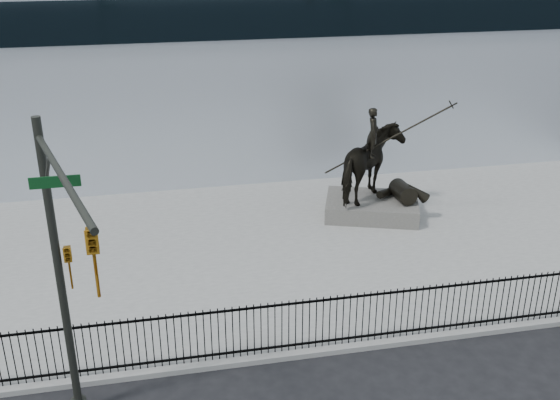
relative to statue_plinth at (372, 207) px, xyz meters
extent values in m
plane|color=black|center=(-3.08, -8.96, -0.47)|extent=(120.00, 120.00, 0.00)
cube|color=gray|center=(-3.08, -1.96, -0.39)|extent=(30.00, 12.00, 0.15)
cube|color=silver|center=(-3.08, 11.04, 4.03)|extent=(44.00, 14.00, 9.00)
cube|color=black|center=(-3.08, -7.71, -0.17)|extent=(22.00, 0.05, 0.05)
cube|color=black|center=(-3.08, -7.71, 1.08)|extent=(22.00, 0.05, 0.05)
cube|color=black|center=(-3.08, -7.71, 0.43)|extent=(22.00, 0.03, 1.50)
cube|color=#504E49|center=(0.00, 0.00, 0.00)|extent=(3.98, 3.32, 0.64)
imported|color=black|center=(0.00, 0.00, 1.68)|extent=(3.06, 3.30, 2.71)
imported|color=black|center=(-0.10, 0.03, 2.92)|extent=(0.63, 0.78, 1.84)
cylinder|color=black|center=(0.35, -0.12, 2.64)|extent=(4.15, 1.48, 2.76)
cylinder|color=#262823|center=(-10.08, -8.76, 3.03)|extent=(0.18, 0.18, 7.00)
cylinder|color=#262823|center=(-9.48, -10.89, 6.13)|extent=(1.47, 4.84, 0.12)
imported|color=#B97514|center=(-8.88, -13.01, 5.50)|extent=(0.18, 0.22, 1.10)
imported|color=#B97514|center=(-9.86, -8.76, 3.23)|extent=(0.16, 0.20, 1.00)
cube|color=#0C3F19|center=(-9.72, -9.96, 5.63)|extent=(0.90, 0.03, 0.22)
camera|label=1|loc=(-7.97, -21.47, 9.93)|focal=42.00mm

